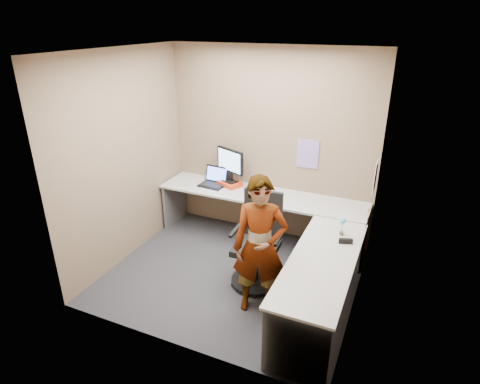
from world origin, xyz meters
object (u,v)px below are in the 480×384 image
at_px(desk, 276,227).
at_px(person, 260,247).
at_px(monitor, 230,162).
at_px(office_chair, 258,248).

distance_m(desk, person, 0.85).
height_order(desk, monitor, monitor).
bearing_deg(office_chair, monitor, 126.52).
distance_m(desk, monitor, 1.30).
relative_size(desk, person, 1.90).
relative_size(monitor, office_chair, 0.43).
bearing_deg(monitor, person, -32.23).
bearing_deg(person, monitor, 106.16).
bearing_deg(desk, person, -83.55).
bearing_deg(person, office_chair, 94.50).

